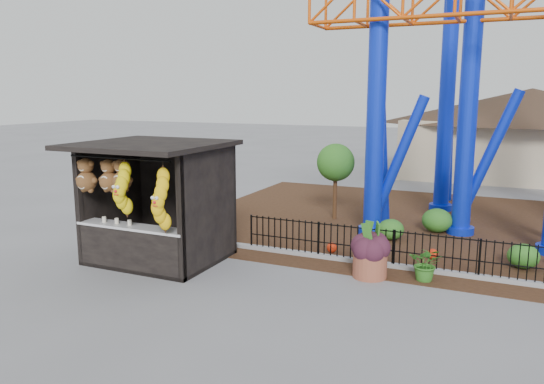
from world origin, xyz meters
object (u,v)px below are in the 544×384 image
at_px(roller_coaster, 516,22).
at_px(terracotta_planter, 370,264).
at_px(potted_plant, 426,264).
at_px(prize_booth, 150,204).

height_order(roller_coaster, terracotta_planter, roller_coaster).
bearing_deg(terracotta_planter, potted_plant, 12.46).
bearing_deg(potted_plant, roller_coaster, 78.60).
height_order(roller_coaster, potted_plant, roller_coaster).
relative_size(prize_booth, potted_plant, 4.16).
bearing_deg(terracotta_planter, prize_booth, -167.26).
distance_m(prize_booth, terracotta_planter, 5.70).
bearing_deg(potted_plant, terracotta_planter, -165.11).
distance_m(prize_booth, potted_plant, 6.95).
height_order(prize_booth, potted_plant, prize_booth).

